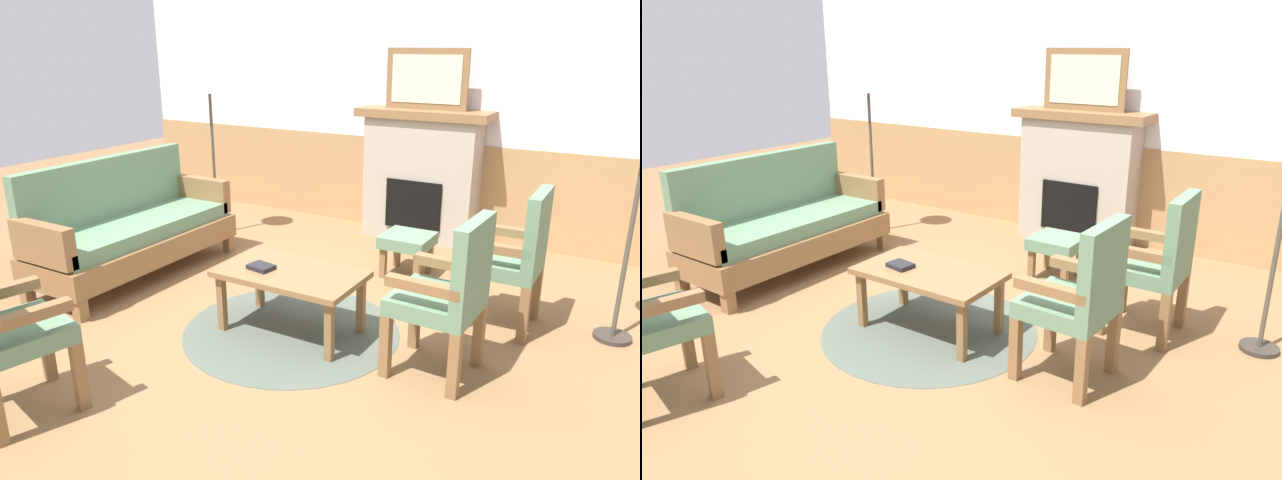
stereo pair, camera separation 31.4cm
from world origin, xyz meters
TOP-DOWN VIEW (x-y plane):
  - ground_plane at (0.00, 0.00)m, footprint 14.00×14.00m
  - wall_back at (0.00, 2.60)m, footprint 7.20×0.14m
  - fireplace at (0.00, 2.35)m, footprint 1.30×0.44m
  - framed_picture at (0.00, 2.35)m, footprint 0.80×0.04m
  - couch at (-1.74, 0.19)m, footprint 0.70×1.80m
  - coffee_table at (-0.01, -0.03)m, footprint 0.96×0.56m
  - round_rug at (-0.01, -0.03)m, footprint 1.49×1.49m
  - book_on_table at (-0.20, -0.10)m, footprint 0.18×0.15m
  - footstool at (0.28, 1.33)m, footprint 0.40×0.40m
  - armchair_near_fireplace at (1.26, 0.79)m, footprint 0.48×0.48m
  - armchair_by_window_left at (1.08, -0.04)m, footprint 0.50×0.50m
  - floor_lamp_by_couch at (-1.85, 1.42)m, footprint 0.36×0.36m

SIDE VIEW (x-z plane):
  - ground_plane at x=0.00m, z-range 0.00..0.00m
  - round_rug at x=-0.01m, z-range 0.00..0.01m
  - footstool at x=0.28m, z-range 0.10..0.46m
  - coffee_table at x=-0.01m, z-range 0.17..0.61m
  - couch at x=-1.74m, z-range -0.09..0.89m
  - book_on_table at x=-0.20m, z-range 0.44..0.47m
  - armchair_near_fireplace at x=1.26m, z-range 0.05..1.03m
  - armchair_by_window_left at x=1.08m, z-range 0.05..1.03m
  - fireplace at x=0.00m, z-range 0.01..1.29m
  - wall_back at x=0.00m, z-range -0.04..2.66m
  - floor_lamp_by_couch at x=-1.85m, z-range 0.61..2.29m
  - framed_picture at x=0.00m, z-range 1.28..1.84m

